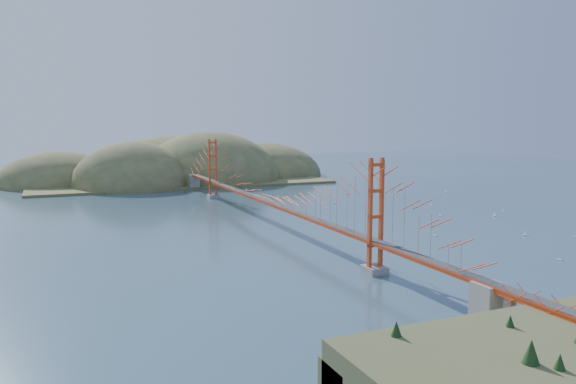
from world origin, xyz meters
name	(u,v)px	position (x,y,z in m)	size (l,w,h in m)	color
ground	(268,223)	(0.00, 0.00, 0.00)	(320.00, 320.00, 0.00)	#2F4B5E
bridge	(267,177)	(0.00, 0.18, 7.01)	(2.20, 94.40, 12.00)	gray
approach_viaduct	(555,319)	(0.00, -51.91, 2.55)	(1.40, 12.00, 3.38)	red
promontory	(513,336)	(0.00, -48.50, 0.12)	(9.00, 6.00, 0.24)	#59544C
fort	(511,325)	(0.40, -47.80, 0.67)	(3.70, 2.30, 1.75)	maroon
far_headlands	(182,179)	(2.21, 68.52, 0.00)	(84.00, 58.00, 25.00)	olive
sailboat_5	(504,210)	(41.25, -5.00, 0.15)	(0.50, 0.59, 0.68)	white
sailboat_1	(362,205)	(21.97, 9.39, 0.15)	(0.65, 0.65, 0.69)	white
sailboat_12	(246,189)	(10.53, 40.62, 0.13)	(0.49, 0.42, 0.55)	white
sailboat_10	(559,259)	(21.59, -33.54, 0.15)	(0.54, 0.59, 0.66)	white
sailboat_8	(400,192)	(38.38, 21.73, 0.16)	(0.69, 0.69, 0.73)	white
sailboat_17	(446,191)	(48.32, 19.04, 0.16)	(0.63, 0.50, 0.74)	white
sailboat_2	(495,215)	(35.91, -8.55, 0.16)	(0.64, 0.59, 0.72)	white
sailboat_7	(335,203)	(18.77, 14.02, 0.15)	(0.62, 0.57, 0.69)	white
sailboat_9	(432,204)	(34.17, 5.41, 0.15)	(0.63, 0.63, 0.70)	white
sailboat_0	(435,235)	(17.15, -17.50, 0.16)	(0.57, 0.63, 0.72)	white
sailboat_6	(525,234)	(28.46, -21.96, 0.16)	(0.70, 0.70, 0.75)	white
sailboat_4	(394,193)	(36.77, 21.34, 0.13)	(0.52, 0.52, 0.56)	white
sailboat_3	(325,208)	(14.39, 9.21, 0.14)	(0.53, 0.53, 0.58)	white
sailboat_13	(440,215)	(28.00, -4.85, 0.15)	(0.66, 0.66, 0.69)	white
sailboat_15	(348,193)	(27.44, 24.30, 0.16)	(0.64, 0.64, 0.71)	white
sailboat_16	(278,197)	(12.02, 25.26, 0.14)	(0.57, 0.57, 0.60)	white
sailboat_extra_0	(575,236)	(33.78, -25.40, 0.15)	(0.61, 0.61, 0.67)	white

